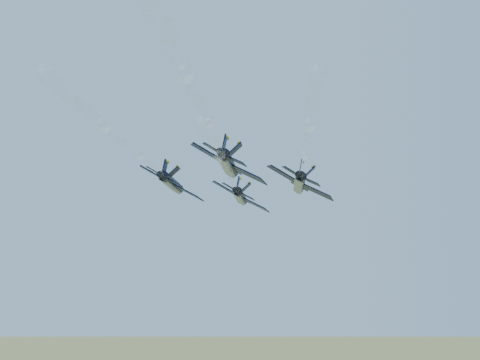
# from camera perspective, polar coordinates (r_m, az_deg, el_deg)

# --- Properties ---
(jet_lead) EXTENTS (12.06, 17.34, 6.52)m
(jet_lead) POSITION_cam_1_polar(r_m,az_deg,el_deg) (109.99, 0.07, -1.82)
(jet_lead) COLOR black
(jet_left) EXTENTS (12.06, 17.34, 6.52)m
(jet_left) POSITION_cam_1_polar(r_m,az_deg,el_deg) (97.65, -7.25, -0.39)
(jet_left) COLOR black
(jet_right) EXTENTS (12.06, 17.34, 6.52)m
(jet_right) POSITION_cam_1_polar(r_m,az_deg,el_deg) (97.39, 6.39, -0.38)
(jet_right) COLOR black
(jet_slot) EXTENTS (12.06, 17.34, 6.52)m
(jet_slot) POSITION_cam_1_polar(r_m,az_deg,el_deg) (82.83, -1.19, 1.63)
(jet_slot) COLOR black
(smoke_trail_lead) EXTENTS (4.31, 45.56, 2.28)m
(smoke_trail_lead) POSITION_cam_1_polar(r_m,az_deg,el_deg) (75.39, -1.89, 3.06)
(smoke_trail_lead) COLOR white
(smoke_trail_left) EXTENTS (4.31, 45.56, 2.28)m
(smoke_trail_left) POSITION_cam_1_polar(r_m,az_deg,el_deg) (64.30, -13.52, 6.10)
(smoke_trail_left) COLOR white
(smoke_trail_right) EXTENTS (4.31, 45.56, 2.28)m
(smoke_trail_right) POSITION_cam_1_polar(r_m,az_deg,el_deg) (63.00, 7.54, 6.25)
(smoke_trail_right) COLOR white
(smoke_trail_slot) EXTENTS (4.31, 45.56, 2.28)m
(smoke_trail_slot) POSITION_cam_1_polar(r_m,az_deg,el_deg) (49.28, -5.17, 11.55)
(smoke_trail_slot) COLOR white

